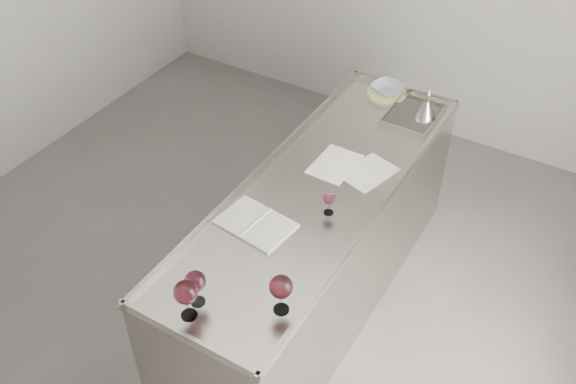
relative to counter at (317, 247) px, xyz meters
The scene contains 12 objects.
room_shell 1.10m from the counter, 148.97° to the right, with size 4.54×5.04×2.84m.
counter is the anchor object (origin of this frame).
wine_glass_left 1.17m from the counter, 95.01° to the right, with size 0.10×0.10×0.19m.
wine_glass_middle 1.25m from the counter, 93.99° to the right, with size 0.11×0.11×0.21m.
wine_glass_right 1.08m from the counter, 72.62° to the right, with size 0.11×0.11×0.21m.
wine_glass_small 0.60m from the counter, 48.07° to the right, with size 0.07×0.07×0.14m.
notebook 0.66m from the counter, 108.43° to the right, with size 0.41×0.31×0.02m.
loose_paper_top 0.57m from the counter, 55.24° to the left, with size 0.22×0.31×0.00m, color silver.
loose_paper_under 0.52m from the counter, 95.76° to the left, with size 0.23×0.32×0.00m, color silver.
trivet 1.18m from the counter, 94.28° to the left, with size 0.26×0.26×0.02m, color #C3BF7E.
ceramic_bowl 1.20m from the counter, 94.28° to the left, with size 0.20×0.20×0.05m, color #899CA0.
wine_funnel 1.11m from the counter, 75.34° to the left, with size 0.14×0.14×0.21m.
Camera 1 is at (1.74, -2.12, 3.24)m, focal length 40.00 mm.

